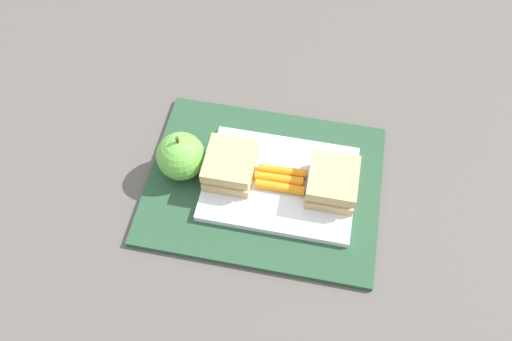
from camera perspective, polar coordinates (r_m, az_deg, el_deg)
name	(u,v)px	position (r m, az deg, el deg)	size (l,w,h in m)	color
ground_plane	(264,186)	(0.83, 0.85, -1.68)	(2.40, 2.40, 0.00)	#56514C
lunchbag_mat	(264,184)	(0.82, 0.85, -1.50)	(0.36, 0.28, 0.01)	#284C33
food_tray	(280,183)	(0.81, 2.60, -1.40)	(0.23, 0.17, 0.01)	white
sandwich_half_left	(332,182)	(0.79, 8.27, -1.28)	(0.07, 0.08, 0.04)	tan
sandwich_half_right	(230,165)	(0.80, -2.86, 0.55)	(0.07, 0.08, 0.04)	tan
carrot_sticks_bundle	(280,179)	(0.80, 2.66, -0.92)	(0.08, 0.04, 0.02)	orange
apple	(181,156)	(0.81, -8.12, 1.60)	(0.08, 0.08, 0.09)	#66B742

